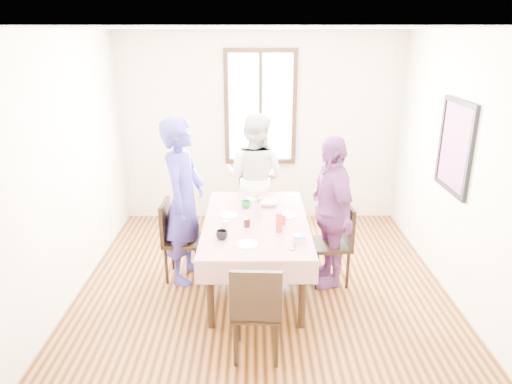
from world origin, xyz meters
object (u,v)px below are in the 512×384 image
Objects in this scene: dining_table at (256,253)px; person_right at (330,212)px; chair_right at (330,244)px; person_far at (256,179)px; chair_near at (257,308)px; chair_far at (256,207)px; chair_left at (183,240)px; person_left at (183,201)px.

dining_table is 0.92m from person_right.
chair_right is 0.53× the size of person_far.
chair_near is 2.41m from person_far.
person_right reaches higher than chair_right.
chair_far is 2.40m from chair_near.
chair_left is (-0.82, 0.16, 0.08)m from dining_table.
dining_table is at bearing 113.34° from person_far.
chair_right is (1.63, -0.11, 0.00)m from chair_left.
person_far is (0.82, 1.01, 0.40)m from chair_left.
chair_near reaches higher than dining_table.
person_far reaches higher than person_right.
chair_right reaches higher than dining_table.
person_far is at bearing 84.40° from chair_far.
person_right reaches higher than chair_far.
person_left is (-0.79, 0.16, 0.54)m from dining_table.
person_left reaches higher than dining_table.
chair_far is at bearing 90.00° from dining_table.
person_right is (-0.02, 0.00, 0.38)m from chair_right.
chair_far is 0.40m from person_far.
chair_left is 1.66m from person_right.
person_left is 1.29m from person_far.
chair_far is (0.00, 1.20, 0.08)m from dining_table.
chair_left is 0.46m from person_left.
person_right is at bearing 3.92° from dining_table.
person_right is (0.79, -1.12, -0.02)m from person_far.
person_far is (0.00, 1.18, 0.48)m from dining_table.
chair_far is at bearing -25.91° from person_left.
chair_near is 1.64m from person_left.
person_far is at bearing 92.40° from chair_near.
person_far is at bearing 32.25° from chair_right.
person_left is at bearing 122.66° from chair_near.
person_far is (-0.00, 2.37, 0.40)m from chair_near.
person_right is at bearing 88.13° from chair_left.
person_left is at bearing 46.89° from chair_far.
chair_far is at bearing 92.40° from chair_near.
person_left is at bearing -106.02° from person_right.
chair_right is 1.00× the size of chair_far.
chair_left is 0.54× the size of person_right.
chair_right is at bearing 149.37° from person_far.
chair_left is 1.00× the size of chair_right.
dining_table is 0.98m from person_left.
chair_right is at bearing 3.82° from dining_table.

